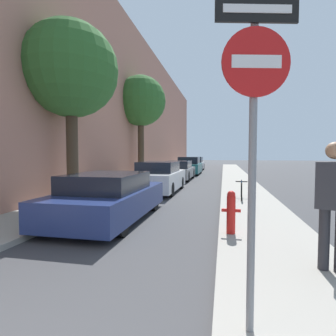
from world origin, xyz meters
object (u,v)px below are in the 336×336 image
at_px(parked_car_grey, 179,171).
at_px(bicycle, 241,189).
at_px(pedestrian, 334,198).
at_px(fire_hydrant, 231,211).
at_px(parked_car_white, 159,177).
at_px(parked_car_navy, 109,197).
at_px(street_tree_near, 71,71).
at_px(parked_car_teal, 189,166).
at_px(street_tree_far, 141,102).
at_px(parked_car_silver, 195,164).
at_px(traffic_sign_post, 254,116).

distance_m(parked_car_grey, bicycle, 8.42).
relative_size(parked_car_grey, bicycle, 2.78).
relative_size(pedestrian, bicycle, 1.13).
xyz_separation_m(fire_hydrant, bicycle, (0.49, 4.51, -0.12)).
xyz_separation_m(parked_car_white, parked_car_grey, (-0.08, 5.77, -0.04)).
bearing_deg(parked_car_navy, street_tree_near, 140.18).
bearing_deg(fire_hydrant, bicycle, 83.76).
bearing_deg(fire_hydrant, parked_car_teal, 100.02).
bearing_deg(street_tree_far, parked_car_teal, 69.29).
bearing_deg(parked_car_navy, parked_car_silver, 89.98).
distance_m(parked_car_teal, street_tree_far, 8.01).
bearing_deg(bicycle, street_tree_far, 135.60).
bearing_deg(street_tree_near, parked_car_white, 57.66).
bearing_deg(street_tree_near, parked_car_grey, 76.92).
bearing_deg(bicycle, traffic_sign_post, -89.75).
height_order(parked_car_grey, street_tree_far, street_tree_far).
height_order(parked_car_white, parked_car_teal, parked_car_teal).
xyz_separation_m(parked_car_silver, fire_hydrant, (3.12, -22.82, -0.11)).
relative_size(parked_car_navy, pedestrian, 2.37).
bearing_deg(parked_car_white, parked_car_silver, 90.22).
bearing_deg(bicycle, fire_hydrant, -93.02).
bearing_deg(parked_car_teal, bicycle, -74.47).
bearing_deg(parked_car_white, traffic_sign_post, -71.49).
bearing_deg(traffic_sign_post, bicycle, 73.54).
bearing_deg(parked_car_silver, fire_hydrant, -82.21).
distance_m(parked_car_navy, street_tree_far, 11.20).
bearing_deg(parked_car_navy, traffic_sign_post, -51.63).
relative_size(street_tree_far, fire_hydrant, 7.52).
bearing_deg(parked_car_white, street_tree_near, -122.34).
relative_size(parked_car_white, parked_car_grey, 0.97).
bearing_deg(traffic_sign_post, parked_car_navy, 114.88).
relative_size(parked_car_white, street_tree_far, 0.65).
xyz_separation_m(parked_car_navy, street_tree_near, (-2.17, 1.81, 3.98)).
relative_size(parked_car_navy, parked_car_grey, 0.97).
relative_size(parked_car_grey, traffic_sign_post, 1.48).
distance_m(pedestrian, bicycle, 6.13).
relative_size(parked_car_navy, parked_car_white, 0.99).
xyz_separation_m(street_tree_far, traffic_sign_post, (5.51, -14.07, -3.01)).
xyz_separation_m(parked_car_grey, parked_car_teal, (0.09, 5.13, 0.08)).
distance_m(street_tree_far, fire_hydrant, 13.05).
xyz_separation_m(parked_car_navy, street_tree_far, (-2.29, 9.99, 4.50)).
height_order(parked_car_teal, traffic_sign_post, traffic_sign_post).
relative_size(parked_car_navy, parked_car_teal, 1.00).
bearing_deg(traffic_sign_post, street_tree_far, 97.90).
xyz_separation_m(parked_car_teal, fire_hydrant, (3.05, -17.24, -0.13)).
relative_size(street_tree_near, traffic_sign_post, 2.05).
bearing_deg(parked_car_silver, parked_car_white, -89.78).
bearing_deg(parked_car_white, parked_car_navy, -90.75).
relative_size(parked_car_navy, fire_hydrant, 4.83).
distance_m(parked_car_white, traffic_sign_post, 10.04).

